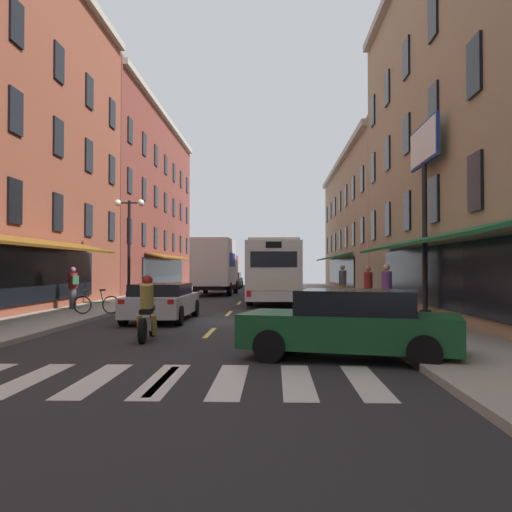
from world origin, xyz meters
The scene contains 18 objects.
ground_plane centered at (0.00, 0.00, -0.05)m, with size 34.80×80.00×0.10m, color #28282B.
lane_centre_dashes centered at (0.00, -0.25, 0.00)m, with size 0.14×73.90×0.01m.
crosswalk_near centered at (0.00, -10.00, 0.00)m, with size 7.10×2.80×0.01m.
sidewalk_left centered at (-5.90, 0.00, 0.07)m, with size 3.00×80.00×0.14m, color #A39E93.
sidewalk_right centered at (5.90, 0.00, 0.07)m, with size 3.00×80.00×0.14m, color #A39E93.
billboard_sign centered at (7.05, 0.09, 5.34)m, with size 0.40×3.27×6.72m.
transit_bus centered at (1.85, 10.57, 1.69)m, with size 2.71×11.19×3.22m.
box_truck centered at (-2.13, 17.99, 1.95)m, with size 2.62×7.24×3.75m.
sedan_near centered at (3.38, -7.85, 0.71)m, with size 4.58×2.82×1.39m.
sedan_mid centered at (-2.04, 29.78, 0.73)m, with size 1.95×4.70×1.44m.
sedan_far centered at (-2.07, -0.08, 0.68)m, with size 2.03×4.76×1.30m.
motorcycle_rider centered at (-1.40, -5.09, 0.71)m, with size 0.62×2.07×1.66m.
bicycle_near centered at (-4.72, 1.02, 0.50)m, with size 1.71×0.48×0.91m.
pedestrian_near centered at (-6.56, 3.51, 1.06)m, with size 0.49×0.51×1.74m.
pedestrian_mid centered at (5.78, 0.33, 1.10)m, with size 0.36×0.36×1.84m.
pedestrian_far centered at (5.79, 4.14, 1.06)m, with size 0.36×0.36×1.78m.
pedestrian_rear centered at (5.12, 7.27, 1.09)m, with size 0.36×0.36×1.84m.
street_lamp_twin centered at (-4.97, 6.29, 2.87)m, with size 1.42×0.32×4.91m.
Camera 1 is at (1.82, -18.83, 1.84)m, focal length 38.03 mm.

